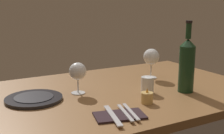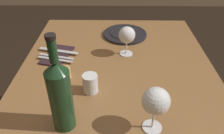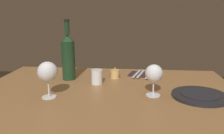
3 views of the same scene
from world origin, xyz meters
The scene contains 11 objects.
dining_table centered at (0.00, 0.00, 0.65)m, with size 1.30×0.90×0.74m.
wine_glass_left centered at (-0.25, -0.12, 0.86)m, with size 0.09×0.09×0.17m.
wine_glass_right centered at (0.22, -0.05, 0.84)m, with size 0.08×0.08×0.15m.
wine_bottle centered at (-0.24, 0.18, 0.87)m, with size 0.07×0.07×0.34m.
water_tumbler centered at (-0.07, 0.11, 0.78)m, with size 0.06×0.06×0.08m.
votive_candle centered at (0.02, 0.23, 0.76)m, with size 0.05×0.05×0.07m.
dinner_plate centered at (0.43, -0.05, 0.75)m, with size 0.25×0.25×0.02m.
folded_napkin centered at (0.20, 0.30, 0.74)m, with size 0.21×0.15×0.01m.
fork_inner centered at (0.17, 0.30, 0.75)m, with size 0.06×0.18×0.00m.
fork_outer centered at (0.15, 0.30, 0.75)m, with size 0.06×0.18×0.00m.
table_knife centered at (0.23, 0.30, 0.75)m, with size 0.07×0.21×0.00m.
Camera 1 is at (0.75, 1.23, 1.17)m, focal length 48.63 mm.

